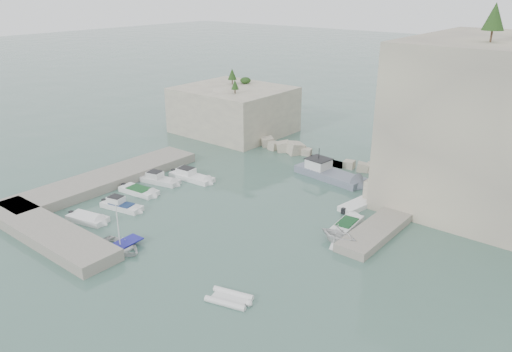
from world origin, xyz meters
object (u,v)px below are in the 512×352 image
Objects in this scene: work_boat at (330,178)px; rowboat at (121,250)px; tender_east_b at (347,227)px; tender_east_d at (382,202)px; motorboat_b at (160,183)px; motorboat_d at (122,209)px; motorboat_a at (192,179)px; inflatable_dinghy at (229,300)px; motorboat_c at (139,193)px; motorboat_e at (88,221)px; tender_east_a at (338,243)px; tender_east_c at (359,207)px.

rowboat is at bearing -94.20° from work_boat.
rowboat is at bearing 135.52° from tender_east_b.
tender_east_b is at bearing -157.49° from tender_east_d.
motorboat_b is 1.07× the size of tender_east_b.
motorboat_a is at bearing 80.13° from motorboat_d.
work_boat is (5.22, 26.71, 0.00)m from rowboat.
inflatable_dinghy is at bearing 171.42° from tender_east_b.
motorboat_c is 23.18m from inflatable_dinghy.
motorboat_c is at bearing 89.50° from motorboat_e.
inflatable_dinghy is 0.98× the size of tender_east_a.
tender_east_d is (20.26, 18.94, 0.00)m from motorboat_d.
inflatable_dinghy is (19.78, -0.98, 0.00)m from motorboat_e.
motorboat_c reaches higher than inflatable_dinghy.
work_boat reaches higher than motorboat_b.
tender_east_d is (13.24, 24.31, 0.00)m from rowboat.
work_boat reaches higher than tender_east_c.
tender_east_a reaches higher than rowboat.
work_boat reaches higher than rowboat.
tender_east_d is at bearing 7.54° from tender_east_a.
motorboat_d is 23.21m from tender_east_b.
tender_east_d reaches higher than tender_east_a.
motorboat_a reaches higher than inflatable_dinghy.
motorboat_c is (0.56, -3.59, 0.00)m from motorboat_b.
tender_east_b is 0.91× the size of tender_east_c.
work_boat is at bearing 47.93° from motorboat_d.
motorboat_a is 1.39× the size of rowboat.
tender_east_a is at bearing -155.31° from tender_east_c.
motorboat_d is at bearing -112.99° from work_boat.
tender_east_d is at bearing -15.75° from tender_east_c.
tender_east_b is at bearing -2.67° from motorboat_a.
motorboat_e is at bearing 120.54° from tender_east_b.
motorboat_a is 6.88m from motorboat_c.
tender_east_d is (0.74, 23.81, 0.00)m from inflatable_dinghy.
work_boat is at bearing 61.39° from tender_east_c.
inflatable_dinghy is (19.51, -4.88, 0.00)m from motorboat_d.
motorboat_c is 7.89m from motorboat_e.
rowboat is 0.83× the size of tender_east_c.
rowboat reaches higher than motorboat_c.
tender_east_c is at bearing 9.88° from tender_east_b.
inflatable_dinghy is 27.20m from work_boat.
motorboat_a is 14.41m from motorboat_e.
motorboat_c is 24.31m from tender_east_c.
tender_east_a is (23.82, 0.56, 0.00)m from motorboat_b.
tender_east_d is (20.69, 8.43, 0.00)m from motorboat_a.
motorboat_a is at bearing -132.64° from work_boat.
motorboat_c is 1.03× the size of tender_east_b.
work_boat reaches higher than motorboat_e.
motorboat_e is at bearing 120.97° from tender_east_a.
tender_east_a is (21.56, 11.85, 0.00)m from motorboat_e.
rowboat is at bearing -49.67° from motorboat_d.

